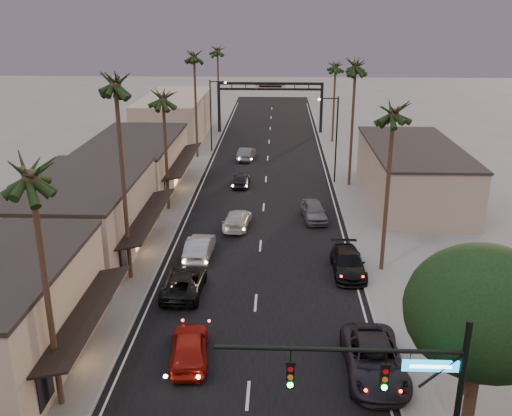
# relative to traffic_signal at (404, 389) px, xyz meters

# --- Properties ---
(ground) EXTENTS (200.00, 200.00, 0.00)m
(ground) POSITION_rel_traffic_signal_xyz_m (-5.69, 36.00, -5.08)
(ground) COLOR slate
(ground) RESTS_ON ground
(road) EXTENTS (14.00, 120.00, 0.02)m
(road) POSITION_rel_traffic_signal_xyz_m (-5.69, 41.00, -5.08)
(road) COLOR black
(road) RESTS_ON ground
(sidewalk_left) EXTENTS (5.00, 92.00, 0.12)m
(sidewalk_left) POSITION_rel_traffic_signal_xyz_m (-15.19, 48.00, -5.02)
(sidewalk_left) COLOR slate
(sidewalk_left) RESTS_ON ground
(sidewalk_right) EXTENTS (5.00, 92.00, 0.12)m
(sidewalk_right) POSITION_rel_traffic_signal_xyz_m (3.81, 48.00, -5.02)
(sidewalk_right) COLOR slate
(sidewalk_right) RESTS_ON ground
(storefront_mid) EXTENTS (8.00, 14.00, 5.50)m
(storefront_mid) POSITION_rel_traffic_signal_xyz_m (-18.69, 22.00, -2.33)
(storefront_mid) COLOR gray
(storefront_mid) RESTS_ON ground
(storefront_far) EXTENTS (8.00, 16.00, 5.00)m
(storefront_far) POSITION_rel_traffic_signal_xyz_m (-18.69, 38.00, -2.58)
(storefront_far) COLOR tan
(storefront_far) RESTS_ON ground
(storefront_dist) EXTENTS (8.00, 20.00, 6.00)m
(storefront_dist) POSITION_rel_traffic_signal_xyz_m (-18.69, 61.00, -2.08)
(storefront_dist) COLOR gray
(storefront_dist) RESTS_ON ground
(building_right) EXTENTS (8.00, 18.00, 5.00)m
(building_right) POSITION_rel_traffic_signal_xyz_m (8.31, 36.00, -2.58)
(building_right) COLOR gray
(building_right) RESTS_ON ground
(traffic_signal) EXTENTS (8.51, 0.22, 7.80)m
(traffic_signal) POSITION_rel_traffic_signal_xyz_m (0.00, 0.00, 0.00)
(traffic_signal) COLOR black
(traffic_signal) RESTS_ON ground
(corner_tree) EXTENTS (6.20, 6.20, 8.80)m
(corner_tree) POSITION_rel_traffic_signal_xyz_m (3.79, 3.45, 0.90)
(corner_tree) COLOR #38281C
(corner_tree) RESTS_ON ground
(arch) EXTENTS (15.20, 0.40, 7.27)m
(arch) POSITION_rel_traffic_signal_xyz_m (-5.69, 66.00, 0.45)
(arch) COLOR black
(arch) RESTS_ON ground
(streetlight_right) EXTENTS (2.13, 0.30, 9.00)m
(streetlight_right) POSITION_rel_traffic_signal_xyz_m (1.23, 41.00, 0.25)
(streetlight_right) COLOR black
(streetlight_right) RESTS_ON ground
(streetlight_left) EXTENTS (2.13, 0.30, 9.00)m
(streetlight_left) POSITION_rel_traffic_signal_xyz_m (-12.61, 54.00, 0.25)
(streetlight_left) COLOR black
(streetlight_left) RESTS_ON ground
(palm_la) EXTENTS (3.20, 3.20, 13.20)m
(palm_la) POSITION_rel_traffic_signal_xyz_m (-14.29, 5.00, 6.36)
(palm_la) COLOR #38281C
(palm_la) RESTS_ON ground
(palm_lb) EXTENTS (3.20, 3.20, 15.20)m
(palm_lb) POSITION_rel_traffic_signal_xyz_m (-14.29, 18.00, 8.30)
(palm_lb) COLOR #38281C
(palm_lb) RESTS_ON ground
(palm_lc) EXTENTS (3.20, 3.20, 12.20)m
(palm_lc) POSITION_rel_traffic_signal_xyz_m (-14.29, 32.00, 5.39)
(palm_lc) COLOR #38281C
(palm_lc) RESTS_ON ground
(palm_ld) EXTENTS (3.20, 3.20, 14.20)m
(palm_ld) POSITION_rel_traffic_signal_xyz_m (-14.29, 51.00, 7.33)
(palm_ld) COLOR #38281C
(palm_ld) RESTS_ON ground
(palm_ra) EXTENTS (3.20, 3.20, 13.20)m
(palm_ra) POSITION_rel_traffic_signal_xyz_m (2.91, 20.00, 6.36)
(palm_ra) COLOR #38281C
(palm_ra) RESTS_ON ground
(palm_rb) EXTENTS (3.20, 3.20, 14.20)m
(palm_rb) POSITION_rel_traffic_signal_xyz_m (2.91, 40.00, 7.33)
(palm_rb) COLOR #38281C
(palm_rb) RESTS_ON ground
(palm_rc) EXTENTS (3.20, 3.20, 12.20)m
(palm_rc) POSITION_rel_traffic_signal_xyz_m (2.91, 60.00, 5.39)
(palm_rc) COLOR #38281C
(palm_rc) RESTS_ON ground
(palm_far) EXTENTS (3.20, 3.20, 13.20)m
(palm_far) POSITION_rel_traffic_signal_xyz_m (-13.99, 74.00, 6.36)
(palm_far) COLOR #38281C
(palm_far) RESTS_ON ground
(oncoming_red) EXTENTS (2.45, 4.96, 1.63)m
(oncoming_red) POSITION_rel_traffic_signal_xyz_m (-8.87, 8.76, -4.27)
(oncoming_red) COLOR maroon
(oncoming_red) RESTS_ON ground
(oncoming_pickup) EXTENTS (2.56, 5.34, 1.47)m
(oncoming_pickup) POSITION_rel_traffic_signal_xyz_m (-10.34, 16.15, -4.35)
(oncoming_pickup) COLOR black
(oncoming_pickup) RESTS_ON ground
(oncoming_silver) EXTENTS (1.86, 4.96, 1.62)m
(oncoming_silver) POSITION_rel_traffic_signal_xyz_m (-10.08, 21.65, -4.27)
(oncoming_silver) COLOR gray
(oncoming_silver) RESTS_ON ground
(oncoming_white) EXTENTS (2.44, 5.05, 1.42)m
(oncoming_white) POSITION_rel_traffic_signal_xyz_m (-7.76, 27.90, -4.37)
(oncoming_white) COLOR #ADADAD
(oncoming_white) RESTS_ON ground
(oncoming_dgrey) EXTENTS (1.72, 4.18, 1.42)m
(oncoming_dgrey) POSITION_rel_traffic_signal_xyz_m (-8.20, 39.52, -4.37)
(oncoming_dgrey) COLOR black
(oncoming_dgrey) RESTS_ON ground
(oncoming_grey_far) EXTENTS (2.14, 4.72, 1.50)m
(oncoming_grey_far) POSITION_rel_traffic_signal_xyz_m (-8.24, 50.15, -4.33)
(oncoming_grey_far) COLOR #4E4F53
(oncoming_grey_far) RESTS_ON ground
(curbside_near) EXTENTS (2.93, 6.23, 1.72)m
(curbside_near) POSITION_rel_traffic_signal_xyz_m (0.51, 7.91, -4.22)
(curbside_near) COLOR black
(curbside_near) RESTS_ON ground
(curbside_black) EXTENTS (2.27, 5.35, 1.54)m
(curbside_black) POSITION_rel_traffic_signal_xyz_m (0.51, 19.49, -4.31)
(curbside_black) COLOR black
(curbside_black) RESTS_ON ground
(curbside_grey) EXTENTS (2.42, 4.88, 1.60)m
(curbside_grey) POSITION_rel_traffic_signal_xyz_m (-1.26, 29.94, -4.28)
(curbside_grey) COLOR #55555B
(curbside_grey) RESTS_ON ground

